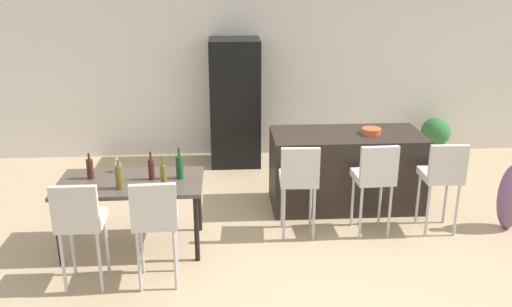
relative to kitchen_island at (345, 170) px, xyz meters
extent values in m
plane|color=tan|center=(-0.47, -0.81, -0.46)|extent=(10.00, 10.00, 0.00)
cube|color=silver|center=(-0.47, 2.07, 0.99)|extent=(10.00, 0.12, 2.90)
cube|color=black|center=(0.00, 0.00, 0.00)|extent=(1.79, 0.82, 0.92)
cube|color=beige|center=(-0.68, -0.73, 0.19)|extent=(0.42, 0.42, 0.08)
cube|color=beige|center=(-0.69, -0.90, 0.41)|extent=(0.40, 0.08, 0.36)
cylinder|color=#B2B2B7|center=(-0.83, -0.56, -0.16)|extent=(0.03, 0.03, 0.61)
cylinder|color=#B2B2B7|center=(-0.51, -0.58, -0.16)|extent=(0.03, 0.03, 0.61)
cylinder|color=#B2B2B7|center=(-0.85, -0.88, -0.16)|extent=(0.03, 0.03, 0.61)
cylinder|color=#B2B2B7|center=(-0.53, -0.90, -0.16)|extent=(0.03, 0.03, 0.61)
cube|color=beige|center=(0.13, -0.73, 0.19)|extent=(0.42, 0.42, 0.08)
cube|color=beige|center=(0.14, -0.90, 0.41)|extent=(0.40, 0.08, 0.36)
cylinder|color=#B2B2B7|center=(-0.04, -0.58, -0.16)|extent=(0.03, 0.03, 0.61)
cylinder|color=#B2B2B7|center=(0.28, -0.57, -0.16)|extent=(0.03, 0.03, 0.61)
cylinder|color=#B2B2B7|center=(-0.02, -0.90, -0.16)|extent=(0.03, 0.03, 0.61)
cylinder|color=#B2B2B7|center=(0.30, -0.89, -0.16)|extent=(0.03, 0.03, 0.61)
cube|color=beige|center=(0.88, -0.73, 0.19)|extent=(0.41, 0.41, 0.08)
cube|color=beige|center=(0.87, -0.90, 0.41)|extent=(0.40, 0.07, 0.36)
cylinder|color=#B2B2B7|center=(0.72, -0.57, -0.16)|extent=(0.03, 0.03, 0.61)
cylinder|color=#B2B2B7|center=(1.04, -0.58, -0.16)|extent=(0.03, 0.03, 0.61)
cylinder|color=#B2B2B7|center=(0.71, -0.89, -0.16)|extent=(0.03, 0.03, 0.61)
cylinder|color=#B2B2B7|center=(1.03, -0.90, -0.16)|extent=(0.03, 0.03, 0.61)
cube|color=#4C4238|center=(-2.43, -0.92, 0.26)|extent=(1.46, 0.79, 0.04)
cylinder|color=black|center=(-3.10, -0.59, -0.11)|extent=(0.05, 0.05, 0.70)
cylinder|color=black|center=(-1.76, -0.59, -0.11)|extent=(0.05, 0.05, 0.70)
cylinder|color=black|center=(-3.10, -1.26, -0.11)|extent=(0.05, 0.05, 0.70)
cylinder|color=black|center=(-1.76, -1.26, -0.11)|extent=(0.05, 0.05, 0.70)
cube|color=beige|center=(-2.76, -1.62, 0.19)|extent=(0.40, 0.40, 0.08)
cube|color=beige|center=(-2.76, -1.79, 0.41)|extent=(0.40, 0.06, 0.36)
cylinder|color=#B2B2B7|center=(-2.92, -1.46, -0.16)|extent=(0.03, 0.03, 0.61)
cylinder|color=#B2B2B7|center=(-2.60, -1.46, -0.16)|extent=(0.03, 0.03, 0.61)
cylinder|color=#B2B2B7|center=(-2.92, -1.78, -0.16)|extent=(0.03, 0.03, 0.61)
cylinder|color=#B2B2B7|center=(-2.60, -1.78, -0.16)|extent=(0.03, 0.03, 0.61)
cube|color=beige|center=(-2.10, -1.62, 0.19)|extent=(0.42, 0.42, 0.08)
cube|color=beige|center=(-2.09, -1.78, 0.41)|extent=(0.40, 0.08, 0.36)
cylinder|color=#B2B2B7|center=(-2.27, -1.46, -0.16)|extent=(0.03, 0.03, 0.61)
cylinder|color=#B2B2B7|center=(-1.95, -1.45, -0.16)|extent=(0.03, 0.03, 0.61)
cylinder|color=#B2B2B7|center=(-2.25, -1.78, -0.16)|extent=(0.03, 0.03, 0.61)
cylinder|color=#B2B2B7|center=(-1.93, -1.77, -0.16)|extent=(0.03, 0.03, 0.61)
cylinder|color=#471E19|center=(-2.21, -0.88, 0.39)|extent=(0.06, 0.06, 0.22)
cylinder|color=#471E19|center=(-2.21, -0.88, 0.54)|extent=(0.02, 0.02, 0.08)
cylinder|color=brown|center=(-2.07, -1.06, 0.39)|extent=(0.06, 0.06, 0.21)
cylinder|color=brown|center=(-2.07, -1.06, 0.54)|extent=(0.02, 0.02, 0.10)
cylinder|color=#194723|center=(-1.93, -0.87, 0.40)|extent=(0.07, 0.07, 0.24)
cylinder|color=#194723|center=(-1.93, -0.87, 0.57)|extent=(0.03, 0.03, 0.09)
cylinder|color=brown|center=(-2.49, -1.11, 0.40)|extent=(0.08, 0.08, 0.24)
cylinder|color=brown|center=(-2.49, -1.11, 0.55)|extent=(0.03, 0.03, 0.06)
cylinder|color=#471E19|center=(-2.84, -0.82, 0.38)|extent=(0.07, 0.07, 0.21)
cylinder|color=#471E19|center=(-2.84, -0.82, 0.52)|extent=(0.02, 0.02, 0.07)
cylinder|color=silver|center=(-2.60, -0.65, 0.28)|extent=(0.06, 0.06, 0.00)
cylinder|color=silver|center=(-2.60, -0.65, 0.32)|extent=(0.01, 0.01, 0.08)
cone|color=silver|center=(-2.60, -0.65, 0.41)|extent=(0.07, 0.07, 0.09)
cube|color=black|center=(-1.30, 1.63, 0.46)|extent=(0.72, 0.68, 1.84)
cylinder|color=#C6512D|center=(0.28, -0.04, 0.50)|extent=(0.23, 0.23, 0.07)
ellipsoid|color=#704C75|center=(1.70, -0.76, -0.08)|extent=(0.28, 0.28, 0.77)
cylinder|color=#996B4C|center=(1.75, 1.62, -0.35)|extent=(0.24, 0.24, 0.22)
sphere|color=#2D6B33|center=(1.75, 1.62, -0.04)|extent=(0.44, 0.44, 0.44)
camera|label=1|loc=(-1.47, -6.10, 2.34)|focal=38.09mm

